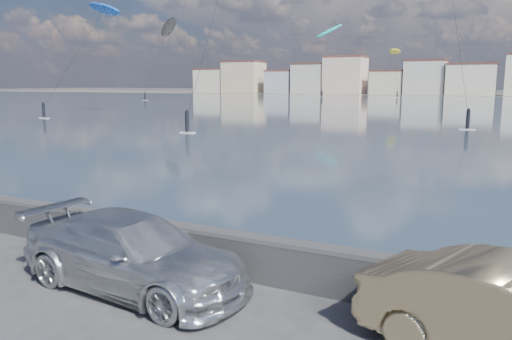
{
  "coord_description": "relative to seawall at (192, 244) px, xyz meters",
  "views": [
    {
      "loc": [
        6.28,
        -6.51,
        4.25
      ],
      "look_at": [
        1.0,
        4.0,
        2.2
      ],
      "focal_mm": 35.0,
      "sensor_mm": 36.0,
      "label": 1
    }
  ],
  "objects": [
    {
      "name": "kitesurfer_7",
      "position": [
        -73.69,
        99.6,
        17.92
      ],
      "size": [
        5.56,
        15.24,
        22.2
      ],
      "color": "black",
      "rests_on": "ground"
    },
    {
      "name": "far_buildings",
      "position": [
        1.31,
        183.3,
        5.44
      ],
      "size": [
        240.79,
        13.26,
        14.6
      ],
      "color": "beige",
      "rests_on": "ground"
    },
    {
      "name": "kitesurfer_10",
      "position": [
        -47.55,
        150.33,
        20.07
      ],
      "size": [
        9.28,
        16.8,
        23.75
      ],
      "color": "#19BFBF",
      "rests_on": "ground"
    },
    {
      "name": "kitesurfer_4",
      "position": [
        -26.11,
        150.38,
        13.12
      ],
      "size": [
        5.29,
        13.8,
        15.06
      ],
      "color": "yellow",
      "rests_on": "ground"
    },
    {
      "name": "far_shore_strip",
      "position": [
        0.0,
        197.3,
        -0.57
      ],
      "size": [
        500.0,
        60.0,
        0.0
      ],
      "primitive_type": "cube",
      "color": "#4C473D",
      "rests_on": "ground"
    },
    {
      "name": "car_silver",
      "position": [
        -0.47,
        -1.48,
        0.19
      ],
      "size": [
        5.45,
        2.58,
        1.53
      ],
      "primitive_type": "imported",
      "rotation": [
        0.0,
        0.0,
        1.49
      ],
      "color": "silver",
      "rests_on": "ground"
    },
    {
      "name": "ground",
      "position": [
        0.0,
        -2.7,
        -0.58
      ],
      "size": [
        700.0,
        700.0,
        0.0
      ],
      "primitive_type": "plane",
      "color": "#333335",
      "rests_on": "ground"
    },
    {
      "name": "bay_water",
      "position": [
        0.0,
        88.8,
        -0.58
      ],
      "size": [
        500.0,
        177.0,
        0.0
      ],
      "primitive_type": "cube",
      "color": "#2E3B55",
      "rests_on": "ground"
    },
    {
      "name": "kitesurfer_2",
      "position": [
        -46.1,
        46.77,
        13.92
      ],
      "size": [
        9.79,
        16.6,
        16.5
      ],
      "color": "blue",
      "rests_on": "ground"
    },
    {
      "name": "seawall",
      "position": [
        0.0,
        0.0,
        0.0
      ],
      "size": [
        400.0,
        0.36,
        1.08
      ],
      "color": "#28282B",
      "rests_on": "ground"
    }
  ]
}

